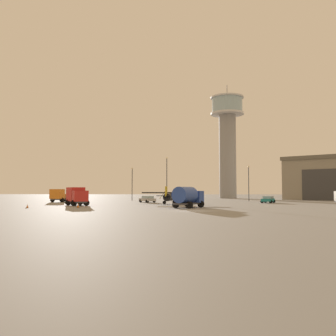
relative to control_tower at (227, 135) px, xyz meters
name	(u,v)px	position (x,y,z in m)	size (l,w,h in m)	color
ground_plane	(191,211)	(-10.59, -75.59, -20.70)	(400.00, 400.00, 0.00)	gray
control_tower	(227,135)	(0.00, 0.00, 0.00)	(10.75, 10.75, 37.31)	gray
airplane_black	(171,196)	(-14.66, -54.14, -19.20)	(10.97, 8.59, 3.22)	black
truck_box_red	(77,195)	(-29.97, -60.85, -19.03)	(5.06, 6.07, 3.04)	#38383D
truck_fuel_tanker_blue	(188,196)	(-11.25, -67.84, -19.04)	(4.63, 6.12, 3.04)	#38383D
truck_flatbed_orange	(60,196)	(-39.55, -43.16, -19.36)	(4.10, 7.36, 2.80)	#38383D
car_silver	(147,199)	(-20.30, -44.30, -19.96)	(3.97, 4.43, 1.37)	#B7BABF
car_teal	(268,199)	(4.33, -45.31, -19.96)	(3.38, 4.57, 1.37)	teal
light_post_west	(167,175)	(-17.05, -34.52, -14.63)	(0.44, 0.44, 10.42)	#38383D
light_post_east	(249,180)	(2.36, -31.84, -15.66)	(0.44, 0.44, 8.45)	#38383D
light_post_north	(132,181)	(-26.22, -29.48, -15.74)	(0.44, 0.44, 8.29)	#38383D
traffic_cone_near_left	(27,206)	(-34.30, -69.67, -20.44)	(0.36, 0.36, 0.55)	black
traffic_cone_near_right	(78,205)	(-27.19, -68.57, -20.36)	(0.36, 0.36, 0.70)	black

